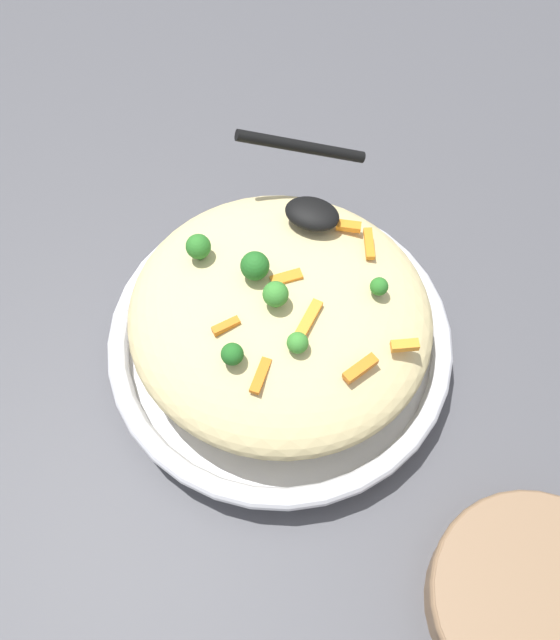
{
  "coord_description": "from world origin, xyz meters",
  "views": [
    {
      "loc": [
        -0.12,
        0.32,
        0.71
      ],
      "look_at": [
        0.0,
        0.0,
        0.08
      ],
      "focal_mm": 39.58,
      "sensor_mm": 36.0,
      "label": 1
    }
  ],
  "objects": [
    {
      "name": "serving_spoon",
      "position": [
        0.01,
        -0.11,
        0.15
      ],
      "size": [
        0.13,
        0.11,
        0.07
      ],
      "color": "black",
      "rests_on": "pasta_mound"
    },
    {
      "name": "carrot_piece_6",
      "position": [
        -0.01,
        0.08,
        0.13
      ],
      "size": [
        0.01,
        0.04,
        0.01
      ],
      "primitive_type": "cube",
      "rotation": [
        0.0,
        0.0,
        1.59
      ],
      "color": "orange",
      "rests_on": "pasta_mound"
    },
    {
      "name": "broccoli_floret_4",
      "position": [
        0.02,
        0.08,
        0.14
      ],
      "size": [
        0.02,
        0.02,
        0.03
      ],
      "color": "#205B1C",
      "rests_on": "pasta_mound"
    },
    {
      "name": "carrot_piece_2",
      "position": [
        -0.04,
        -0.1,
        0.13
      ],
      "size": [
        0.03,
        0.01,
        0.01
      ],
      "primitive_type": "cube",
      "rotation": [
        0.0,
        0.0,
        3.34
      ],
      "color": "orange",
      "rests_on": "pasta_mound"
    },
    {
      "name": "broccoli_floret_1",
      "position": [
        -0.0,
        0.01,
        0.15
      ],
      "size": [
        0.02,
        0.02,
        0.03
      ],
      "color": "#377928",
      "rests_on": "pasta_mound"
    },
    {
      "name": "broccoli_floret_3",
      "position": [
        0.09,
        -0.02,
        0.14
      ],
      "size": [
        0.02,
        0.02,
        0.03
      ],
      "color": "#296820",
      "rests_on": "pasta_mound"
    },
    {
      "name": "carrot_piece_4",
      "position": [
        -0.04,
        0.02,
        0.13
      ],
      "size": [
        0.01,
        0.04,
        0.01
      ],
      "primitive_type": "cube",
      "rotation": [
        0.0,
        0.0,
        1.46
      ],
      "color": "orange",
      "rests_on": "pasta_mound"
    },
    {
      "name": "broccoli_floret_0",
      "position": [
        -0.03,
        0.05,
        0.14
      ],
      "size": [
        0.02,
        0.02,
        0.02
      ],
      "color": "#377928",
      "rests_on": "pasta_mound"
    },
    {
      "name": "carrot_piece_7",
      "position": [
        -0.09,
        0.05,
        0.13
      ],
      "size": [
        0.03,
        0.04,
        0.01
      ],
      "primitive_type": "cube",
      "rotation": [
        0.0,
        0.0,
        1.01
      ],
      "color": "orange",
      "rests_on": "pasta_mound"
    },
    {
      "name": "carrot_piece_1",
      "position": [
        0.0,
        -0.02,
        0.13
      ],
      "size": [
        0.03,
        0.03,
        0.01
      ],
      "primitive_type": "cube",
      "rotation": [
        0.0,
        0.0,
        3.82
      ],
      "color": "orange",
      "rests_on": "pasta_mound"
    },
    {
      "name": "ground_plane",
      "position": [
        0.0,
        0.0,
        0.0
      ],
      "size": [
        2.4,
        2.4,
        0.0
      ],
      "primitive_type": "plane",
      "color": "#4C4C51"
    },
    {
      "name": "serving_bowl",
      "position": [
        0.0,
        0.0,
        0.03
      ],
      "size": [
        0.37,
        0.37,
        0.05
      ],
      "color": "silver",
      "rests_on": "ground_plane"
    },
    {
      "name": "pasta_mound",
      "position": [
        0.0,
        0.0,
        0.09
      ],
      "size": [
        0.31,
        0.3,
        0.09
      ],
      "primitive_type": "ellipsoid",
      "color": "#DBC689",
      "rests_on": "serving_bowl"
    },
    {
      "name": "carrot_piece_3",
      "position": [
        -0.06,
        -0.09,
        0.13
      ],
      "size": [
        0.02,
        0.04,
        0.01
      ],
      "primitive_type": "cube",
      "rotation": [
        0.0,
        0.0,
        5.09
      ],
      "color": "orange",
      "rests_on": "pasta_mound"
    },
    {
      "name": "broccoli_floret_5",
      "position": [
        0.03,
        -0.01,
        0.15
      ],
      "size": [
        0.03,
        0.03,
        0.03
      ],
      "color": "#205B1C",
      "rests_on": "pasta_mound"
    },
    {
      "name": "companion_bowl",
      "position": [
        -0.3,
        0.17,
        0.03
      ],
      "size": [
        0.2,
        0.2,
        0.05
      ],
      "color": "#8C6B4C",
      "rests_on": "ground_plane"
    },
    {
      "name": "broccoli_floret_2",
      "position": [
        -0.09,
        -0.04,
        0.14
      ],
      "size": [
        0.02,
        0.02,
        0.02
      ],
      "color": "#296820",
      "rests_on": "pasta_mound"
    },
    {
      "name": "carrot_piece_5",
      "position": [
        0.04,
        0.05,
        0.13
      ],
      "size": [
        0.02,
        0.03,
        0.01
      ],
      "primitive_type": "cube",
      "rotation": [
        0.0,
        0.0,
        0.84
      ],
      "color": "orange",
      "rests_on": "pasta_mound"
    },
    {
      "name": "carrot_piece_0",
      "position": [
        -0.13,
        0.01,
        0.13
      ],
      "size": [
        0.03,
        0.02,
        0.01
      ],
      "primitive_type": "cube",
      "rotation": [
        0.0,
        0.0,
        0.44
      ],
      "color": "orange",
      "rests_on": "pasta_mound"
    }
  ]
}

